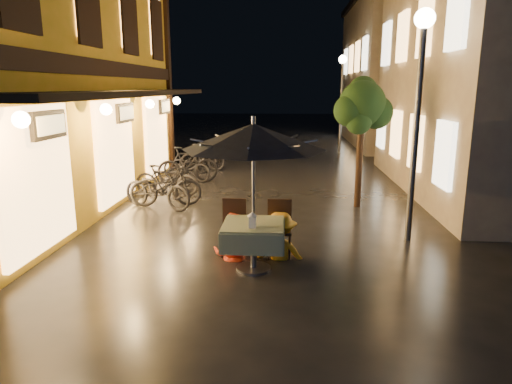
# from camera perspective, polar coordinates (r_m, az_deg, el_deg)

# --- Properties ---
(ground) EXTENTS (90.00, 90.00, 0.00)m
(ground) POSITION_cam_1_polar(r_m,az_deg,el_deg) (7.20, -1.56, -10.65)
(ground) COLOR black
(ground) RESTS_ON ground
(west_building) EXTENTS (5.90, 11.40, 7.40)m
(west_building) POSITION_cam_1_polar(r_m,az_deg,el_deg) (12.36, -28.22, 15.34)
(west_building) COLOR gold
(west_building) RESTS_ON ground
(east_building_far) EXTENTS (7.30, 10.30, 7.30)m
(east_building_far) POSITION_cam_1_polar(r_m,az_deg,el_deg) (25.51, 20.05, 13.96)
(east_building_far) COLOR #B9AD94
(east_building_far) RESTS_ON ground
(street_tree) EXTENTS (1.43, 1.20, 3.15)m
(street_tree) POSITION_cam_1_polar(r_m,az_deg,el_deg) (11.23, 13.18, 10.28)
(street_tree) COLOR black
(street_tree) RESTS_ON ground
(streetlamp_near) EXTENTS (0.36, 0.36, 4.23)m
(streetlamp_near) POSITION_cam_1_polar(r_m,az_deg,el_deg) (8.89, 19.77, 12.45)
(streetlamp_near) COLOR #59595E
(streetlamp_near) RESTS_ON ground
(streetlamp_far) EXTENTS (0.36, 0.36, 4.23)m
(streetlamp_far) POSITION_cam_1_polar(r_m,az_deg,el_deg) (20.70, 10.67, 12.85)
(streetlamp_far) COLOR #59595E
(streetlamp_far) RESTS_ON ground
(cafe_table) EXTENTS (0.99, 0.99, 0.78)m
(cafe_table) POSITION_cam_1_polar(r_m,az_deg,el_deg) (7.30, -0.32, -5.37)
(cafe_table) COLOR #59595E
(cafe_table) RESTS_ON ground
(patio_umbrella) EXTENTS (2.22, 2.22, 2.46)m
(patio_umbrella) POSITION_cam_1_polar(r_m,az_deg,el_deg) (6.96, -0.33, 6.91)
(patio_umbrella) COLOR #59595E
(patio_umbrella) RESTS_ON ground
(cafe_chair_left) EXTENTS (0.42, 0.42, 0.97)m
(cafe_chair_left) POSITION_cam_1_polar(r_m,az_deg,el_deg) (8.05, -2.78, -3.99)
(cafe_chair_left) COLOR black
(cafe_chair_left) RESTS_ON ground
(cafe_chair_right) EXTENTS (0.42, 0.42, 0.97)m
(cafe_chair_right) POSITION_cam_1_polar(r_m,az_deg,el_deg) (8.00, 2.93, -4.10)
(cafe_chair_right) COLOR black
(cafe_chair_right) RESTS_ON ground
(table_lantern) EXTENTS (0.16, 0.16, 0.25)m
(table_lantern) POSITION_cam_1_polar(r_m,az_deg,el_deg) (6.99, -0.45, -3.37)
(table_lantern) COLOR white
(table_lantern) RESTS_ON cafe_table
(person_orange) EXTENTS (0.87, 0.75, 1.54)m
(person_orange) POSITION_cam_1_polar(r_m,az_deg,el_deg) (7.81, -2.93, -2.75)
(person_orange) COLOR #ED3F1D
(person_orange) RESTS_ON ground
(person_yellow) EXTENTS (1.03, 0.62, 1.56)m
(person_yellow) POSITION_cam_1_polar(r_m,az_deg,el_deg) (7.78, 3.06, -2.73)
(person_yellow) COLOR #F6A61A
(person_yellow) RESTS_ON ground
(bicycle_0) EXTENTS (2.00, 1.31, 0.99)m
(bicycle_0) POSITION_cam_1_polar(r_m,az_deg,el_deg) (11.25, -12.24, 0.43)
(bicycle_0) COLOR black
(bicycle_0) RESTS_ON ground
(bicycle_1) EXTENTS (1.80, 0.79, 1.05)m
(bicycle_1) POSITION_cam_1_polar(r_m,az_deg,el_deg) (11.42, -11.22, 0.80)
(bicycle_1) COLOR black
(bicycle_1) RESTS_ON ground
(bicycle_2) EXTENTS (1.84, 0.82, 0.94)m
(bicycle_2) POSITION_cam_1_polar(r_m,az_deg,el_deg) (12.60, -11.09, 1.68)
(bicycle_2) COLOR black
(bicycle_2) RESTS_ON ground
(bicycle_3) EXTENTS (1.93, 1.09, 1.12)m
(bicycle_3) POSITION_cam_1_polar(r_m,az_deg,el_deg) (14.20, -8.52, 3.41)
(bicycle_3) COLOR black
(bicycle_3) RESTS_ON ground
(bicycle_4) EXTENTS (1.85, 1.24, 0.92)m
(bicycle_4) POSITION_cam_1_polar(r_m,az_deg,el_deg) (14.49, -8.71, 3.20)
(bicycle_4) COLOR black
(bicycle_4) RESTS_ON ground
(bicycle_5) EXTENTS (1.61, 0.56, 0.95)m
(bicycle_5) POSITION_cam_1_polar(r_m,az_deg,el_deg) (16.20, -6.72, 4.34)
(bicycle_5) COLOR black
(bicycle_5) RESTS_ON ground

